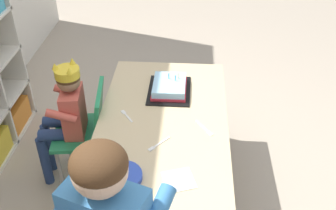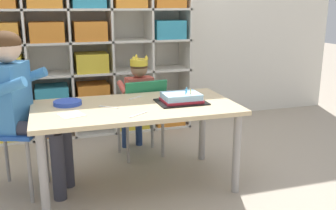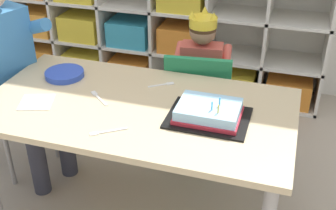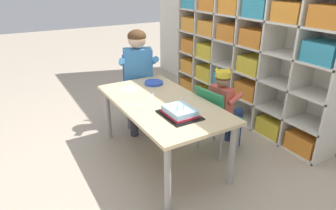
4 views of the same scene
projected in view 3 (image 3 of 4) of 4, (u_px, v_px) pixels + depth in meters
The scene contains 11 objects.
ground at pixel (141, 205), 2.11m from camera, with size 16.00×16.00×0.00m, color tan.
activity_table at pixel (138, 118), 1.85m from camera, with size 1.31×0.70×0.57m.
classroom_chair_blue at pixel (199, 96), 2.26m from camera, with size 0.39×0.35×0.64m.
child_with_crown at pixel (202, 65), 2.29m from camera, with size 0.31×0.32×0.83m.
adult_helper_seated at pixel (6, 55), 2.06m from camera, with size 0.48×0.46×1.05m.
birthday_cake_on_tray at pixel (208, 113), 1.71m from camera, with size 0.32×0.25×0.10m.
paper_plate_stack at pixel (65, 74), 2.04m from camera, with size 0.18×0.18×0.03m, color blue.
paper_napkin_square at pixel (37, 102), 1.84m from camera, with size 0.13×0.13×0.00m, color white.
fork_by_napkin at pixel (98, 97), 1.87m from camera, with size 0.12×0.11×0.00m.
fork_scattered_mid_table at pixel (106, 132), 1.64m from camera, with size 0.13×0.10×0.00m.
fork_beside_plate_stack at pixel (163, 85), 1.98m from camera, with size 0.11×0.08×0.00m.
Camera 3 is at (0.59, -1.46, 1.49)m, focal length 46.28 mm.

